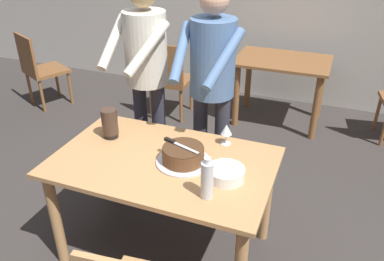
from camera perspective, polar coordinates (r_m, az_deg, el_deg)
name	(u,v)px	position (r m, az deg, el deg)	size (l,w,h in m)	color
ground_plane	(167,247)	(2.95, -3.69, -16.60)	(14.00, 14.00, 0.00)	#383330
main_dining_table	(164,176)	(2.54, -4.13, -6.59)	(1.39, 0.87, 0.75)	tan
cake_on_platter	(183,155)	(2.42, -1.29, -3.65)	(0.34, 0.34, 0.11)	silver
cake_knife	(174,143)	(2.43, -2.58, -1.77)	(0.26, 0.11, 0.02)	silver
plate_stack	(226,173)	(2.30, 4.95, -6.24)	(0.22, 0.22, 0.07)	white
wine_glass_near	(226,130)	(2.60, 5.02, 0.04)	(0.08, 0.08, 0.14)	silver
water_bottle	(207,179)	(2.10, 2.21, -7.12)	(0.07, 0.07, 0.25)	silver
hurricane_lamp	(110,123)	(2.73, -11.86, 1.05)	(0.11, 0.11, 0.21)	black
person_cutting_cake	(212,79)	(2.83, 2.90, 7.55)	(0.47, 0.56, 1.72)	#2D2D38
person_standing_beside	(146,68)	(3.05, -6.70, 9.04)	(0.46, 0.57, 1.72)	#2D2D38
background_table	(281,74)	(4.45, 12.88, 8.08)	(1.00, 0.70, 0.74)	brown
background_chair_2	(169,77)	(4.48, -3.42, 7.73)	(0.46, 0.46, 0.90)	brown
background_chair_3	(40,67)	(5.12, -21.28, 8.57)	(0.59, 0.59, 0.90)	brown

